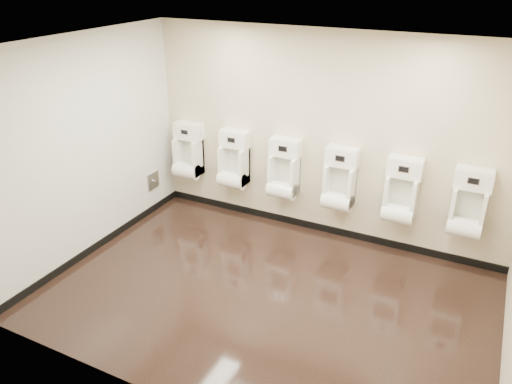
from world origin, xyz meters
TOP-DOWN VIEW (x-y plane):
  - ground at (0.00, 0.00)m, footprint 5.00×3.50m
  - ceiling at (0.00, 0.00)m, footprint 5.00×3.50m
  - back_wall at (0.00, 1.75)m, footprint 5.00×0.02m
  - front_wall at (0.00, -1.75)m, footprint 5.00×0.02m
  - left_wall at (-2.50, 0.00)m, footprint 0.02×3.50m
  - tile_overlay_left at (-2.50, 0.00)m, footprint 0.01×3.50m
  - skirting_back at (0.00, 1.74)m, footprint 5.00×0.02m
  - skirting_left at (-2.49, 0.00)m, footprint 0.02×3.50m
  - access_panel at (-2.48, 1.20)m, footprint 0.04×0.25m
  - urinal_0 at (-2.09, 1.60)m, footprint 0.44×0.33m
  - urinal_1 at (-1.30, 1.60)m, footprint 0.44×0.33m
  - urinal_2 at (-0.50, 1.60)m, footprint 0.44×0.33m
  - urinal_3 at (0.31, 1.60)m, footprint 0.44×0.33m
  - urinal_4 at (1.11, 1.60)m, footprint 0.44×0.33m
  - urinal_5 at (1.91, 1.60)m, footprint 0.44×0.33m

SIDE VIEW (x-z plane):
  - ground at x=0.00m, z-range 0.00..0.00m
  - skirting_back at x=0.00m, z-range 0.00..0.10m
  - skirting_left at x=-2.49m, z-range 0.00..0.10m
  - access_panel at x=-2.48m, z-range 0.38..0.62m
  - urinal_0 at x=-2.09m, z-range 0.44..1.27m
  - urinal_1 at x=-1.30m, z-range 0.44..1.27m
  - urinal_2 at x=-0.50m, z-range 0.44..1.27m
  - urinal_3 at x=0.31m, z-range 0.44..1.27m
  - urinal_4 at x=1.11m, z-range 0.44..1.27m
  - urinal_5 at x=1.91m, z-range 0.44..1.27m
  - back_wall at x=0.00m, z-range 0.00..2.80m
  - front_wall at x=0.00m, z-range 0.00..2.80m
  - left_wall at x=-2.50m, z-range 0.00..2.80m
  - tile_overlay_left at x=-2.50m, z-range 0.00..2.80m
  - ceiling at x=0.00m, z-range 2.80..2.80m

